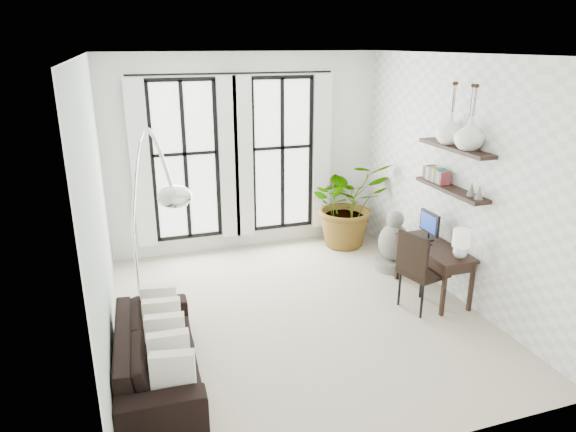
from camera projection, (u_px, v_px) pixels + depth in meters
name	position (u px, v px, depth m)	size (l,w,h in m)	color
floor	(296.00, 314.00, 6.63)	(5.00, 5.00, 0.00)	#B7AF92
ceiling	(298.00, 54.00, 5.60)	(5.00, 5.00, 0.00)	white
wall_left	(97.00, 214.00, 5.45)	(5.00, 5.00, 0.00)	#A9BCAF
wall_right	(457.00, 180.00, 6.79)	(5.00, 5.00, 0.00)	white
wall_back	(246.00, 154.00, 8.36)	(4.50, 4.50, 0.00)	white
windows	(236.00, 158.00, 8.25)	(3.26, 0.13, 2.65)	white
wall_shelves	(451.00, 172.00, 6.67)	(0.25, 1.30, 0.60)	black
sofa	(157.00, 352.00, 5.29)	(2.04, 0.80, 0.60)	black
throw_pillows	(165.00, 333.00, 5.26)	(0.40, 1.52, 0.40)	white
plant	(348.00, 203.00, 8.67)	(1.35, 1.17, 1.50)	#2D7228
desk	(437.00, 250.00, 6.87)	(0.52, 1.22, 1.12)	black
desk_chair	(418.00, 267.00, 6.55)	(0.61, 0.61, 1.06)	black
arc_lamp	(148.00, 177.00, 5.56)	(0.75, 1.97, 2.50)	silver
buddha	(394.00, 245.00, 7.82)	(0.52, 0.52, 0.94)	slate
vase_a	(470.00, 134.00, 6.24)	(0.37, 0.37, 0.38)	white
vase_b	(450.00, 129.00, 6.60)	(0.37, 0.37, 0.38)	white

